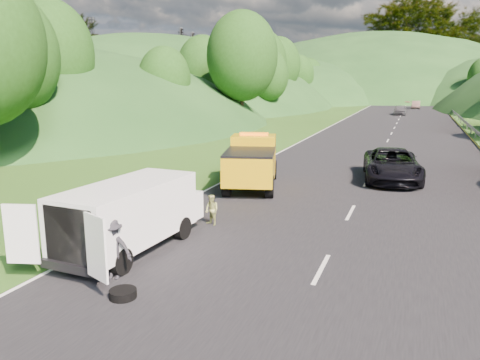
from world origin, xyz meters
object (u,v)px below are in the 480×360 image
at_px(white_van, 131,213).
at_px(woman, 178,216).
at_px(tow_truck, 252,162).
at_px(spare_tire, 123,298).
at_px(child, 212,225).
at_px(worker, 114,279).
at_px(passing_suv, 391,181).
at_px(suitcase, 118,210).

height_order(white_van, woman, white_van).
xyz_separation_m(white_van, woman, (-0.47, 3.81, -1.20)).
bearing_deg(tow_truck, spare_tire, -99.60).
bearing_deg(spare_tire, woman, 107.17).
bearing_deg(white_van, child, 71.82).
height_order(woman, worker, worker).
height_order(white_van, worker, white_van).
distance_m(child, passing_suv, 11.70).
relative_size(child, spare_tire, 1.69).
height_order(child, worker, worker).
distance_m(tow_truck, passing_suv, 7.51).
height_order(woman, passing_suv, passing_suv).
relative_size(white_van, woman, 3.78).
distance_m(child, suitcase, 3.72).
relative_size(woman, spare_tire, 2.46).
xyz_separation_m(white_van, passing_suv, (6.85, 13.40, -1.20)).
xyz_separation_m(white_van, spare_tire, (1.59, -2.86, -1.20)).
bearing_deg(child, worker, -71.54).
bearing_deg(worker, suitcase, 109.46).
distance_m(tow_truck, woman, 5.91).
bearing_deg(white_van, woman, 100.54).
xyz_separation_m(child, worker, (-0.53, -5.13, 0.00)).
bearing_deg(worker, white_van, 95.64).
height_order(tow_truck, passing_suv, tow_truck).
height_order(woman, suitcase, woman).
distance_m(white_van, suitcase, 3.81).
xyz_separation_m(child, suitcase, (-3.69, -0.36, 0.29)).
relative_size(woman, passing_suv, 0.27).
bearing_deg(spare_tire, tow_truck, 94.79).
xyz_separation_m(tow_truck, woman, (-1.03, -5.68, -1.25)).
xyz_separation_m(tow_truck, worker, (0.16, -11.49, -1.25)).
bearing_deg(white_van, suitcase, 134.93).
bearing_deg(child, suitcase, -149.99).
height_order(child, spare_tire, child).
relative_size(tow_truck, child, 5.67).
relative_size(spare_tire, passing_suv, 0.11).
bearing_deg(woman, tow_truck, -25.88).
relative_size(woman, child, 1.45).
bearing_deg(passing_suv, white_van, -124.32).
bearing_deg(white_van, tow_truck, 90.16).
bearing_deg(suitcase, passing_suv, 48.84).
xyz_separation_m(worker, suitcase, (-3.16, 4.77, 0.29)).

